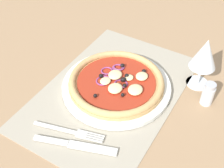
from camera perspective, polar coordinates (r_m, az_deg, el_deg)
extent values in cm
cube|color=#9E7A56|center=(84.04, -0.20, -2.14)|extent=(190.00, 140.00, 2.40)
cube|color=#A39984|center=(83.05, -0.20, -1.47)|extent=(51.65, 33.95, 0.40)
cylinder|color=silver|center=(83.40, 0.82, -0.43)|extent=(29.95, 29.95, 1.27)
cylinder|color=tan|center=(82.61, 0.83, 0.14)|extent=(26.19, 26.19, 1.00)
torus|color=tan|center=(82.03, 0.84, 0.57)|extent=(25.89, 25.89, 1.80)
cylinder|color=#A82D19|center=(82.17, 0.83, 0.47)|extent=(21.47, 21.47, 0.30)
ellipsoid|color=beige|center=(79.00, 4.42, -1.07)|extent=(4.24, 3.82, 1.27)
ellipsoid|color=beige|center=(81.71, -1.10, 0.76)|extent=(3.15, 2.84, 0.95)
ellipsoid|color=beige|center=(83.12, 5.65, 1.47)|extent=(3.65, 3.28, 1.09)
ellipsoid|color=beige|center=(83.10, 0.61, 1.77)|extent=(4.10, 3.69, 1.23)
ellipsoid|color=beige|center=(79.16, 0.61, -0.81)|extent=(4.14, 3.72, 1.24)
ellipsoid|color=beige|center=(82.69, 3.25, 1.23)|extent=(2.58, 2.32, 0.77)
sphere|color=black|center=(81.58, 2.05, 0.81)|extent=(1.28, 1.28, 1.28)
sphere|color=black|center=(80.01, 2.39, -0.31)|extent=(1.15, 1.15, 1.15)
sphere|color=black|center=(81.60, 2.20, 0.85)|extent=(1.34, 1.34, 1.34)
sphere|color=black|center=(77.49, -3.19, -2.23)|extent=(1.02, 1.02, 1.02)
sphere|color=black|center=(86.05, 1.98, 3.49)|extent=(1.27, 1.27, 1.27)
sphere|color=black|center=(82.85, 2.78, 1.56)|extent=(1.23, 1.23, 1.23)
sphere|color=black|center=(77.64, 2.02, -2.07)|extent=(1.01, 1.01, 1.01)
sphere|color=black|center=(82.80, -2.10, 1.54)|extent=(1.20, 1.20, 1.20)
sphere|color=black|center=(84.67, 6.04, 2.41)|extent=(1.19, 1.19, 1.19)
torus|color=#8E3D75|center=(86.07, 1.32, 3.19)|extent=(3.37, 3.34, 1.15)
torus|color=#8E3D75|center=(81.00, 1.72, 0.06)|extent=(3.80, 3.78, 1.11)
torus|color=#8E3D75|center=(81.82, -1.75, 0.60)|extent=(4.04, 4.03, 1.08)
torus|color=#8E3D75|center=(84.87, -0.99, 2.50)|extent=(3.41, 3.43, 0.68)
torus|color=#8E3D75|center=(85.86, 1.06, 3.07)|extent=(3.13, 3.14, 0.56)
cube|color=silver|center=(75.47, -10.70, -8.12)|extent=(3.62, 11.04, 0.44)
cube|color=silver|center=(73.36, -5.79, -9.41)|extent=(2.75, 2.98, 0.44)
cube|color=silver|center=(72.03, -3.47, -10.60)|extent=(1.37, 4.27, 0.44)
cube|color=silver|center=(72.36, -3.31, -10.23)|extent=(1.37, 4.27, 0.44)
cube|color=silver|center=(72.69, -3.15, -9.87)|extent=(1.37, 4.27, 0.44)
cube|color=silver|center=(73.03, -3.00, -9.51)|extent=(1.37, 4.27, 0.44)
cube|color=silver|center=(73.22, -11.43, -10.40)|extent=(3.94, 8.37, 0.62)
cube|color=silver|center=(70.84, -3.71, -11.98)|extent=(5.63, 11.63, 0.44)
cylinder|color=silver|center=(89.00, 15.79, 0.23)|extent=(6.40, 6.40, 0.40)
cylinder|color=silver|center=(86.93, 16.18, 1.77)|extent=(0.80, 0.80, 6.00)
cone|color=silver|center=(82.49, 17.15, 5.53)|extent=(7.20, 7.20, 8.50)
cone|color=#D1336B|center=(82.91, 17.05, 5.14)|extent=(5.49, 5.49, 6.29)
cylinder|color=silver|center=(82.37, 17.59, -2.04)|extent=(3.20, 3.20, 5.50)
cylinder|color=#ADADB2|center=(80.12, 18.08, -0.36)|extent=(2.88, 2.88, 1.20)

